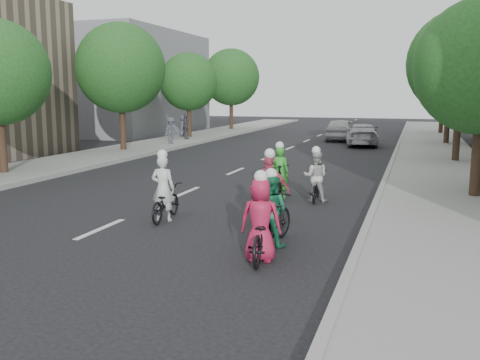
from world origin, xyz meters
The scene contains 23 objects.
ground centered at (0.00, 0.00, 0.00)m, with size 120.00×120.00×0.00m, color black.
sidewalk_left centered at (-8.00, 10.00, 0.07)m, with size 4.00×80.00×0.15m, color gray.
curb_left centered at (-6.05, 10.00, 0.09)m, with size 0.18×80.00×0.18m, color #999993.
sidewalk_right centered at (8.00, 10.00, 0.07)m, with size 4.00×80.00×0.15m, color gray.
curb_right centered at (6.05, 10.00, 0.09)m, with size 0.18×80.00×0.18m, color #999993.
bldg_sw centered at (-16.00, 28.00, 4.00)m, with size 10.00×14.00×8.00m, color slate.
tree_l_3 centered at (-8.20, 15.00, 4.52)m, with size 4.80×4.80×6.93m.
tree_l_4 centered at (-8.20, 24.00, 3.96)m, with size 4.00×4.00×5.97m.
tree_l_5 centered at (-8.20, 33.00, 4.52)m, with size 4.80×4.80×6.93m.
tree_r_1 centered at (8.80, 15.60, 4.52)m, with size 4.80×4.80×6.93m.
tree_r_2 centered at (8.80, 24.60, 3.96)m, with size 4.00×4.00×5.97m.
tree_r_3 centered at (8.80, 33.60, 4.52)m, with size 4.80×4.80×6.93m.
cyclist_0 centered at (3.12, 5.06, 0.62)m, with size 0.80×1.80×1.76m.
cyclist_1 centered at (4.25, 4.96, 0.58)m, with size 0.78×1.72×1.66m.
cyclist_2 centered at (1.04, 1.33, 0.58)m, with size 0.74×1.77×1.82m.
cyclist_3 centered at (4.21, 0.01, 0.64)m, with size 0.87×1.92×1.66m.
cyclist_4 centered at (3.73, 1.66, 0.70)m, with size 1.04×1.69×1.90m.
cyclist_5 centered at (4.29, -1.06, 0.62)m, with size 0.87×1.96×1.77m.
follow_car_lead centered at (3.87, 22.77, 0.67)m, with size 1.89×4.64×1.35m, color #A9AAAE.
follow_car_trail centered at (2.13, 26.12, 0.75)m, with size 1.76×4.38×1.49m, color silver.
spectator_0 centered at (-7.14, 18.82, 0.94)m, with size 1.02×0.59×1.58m, color #4C4C59.
spectator_1 centered at (-7.57, 21.97, 1.00)m, with size 1.00×0.42×1.71m, color #4B4956.
spectator_2 centered at (-8.69, 23.97, 0.92)m, with size 0.75×0.49×1.54m, color #51515F.
Camera 1 is at (7.05, -10.71, 3.21)m, focal length 40.00 mm.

